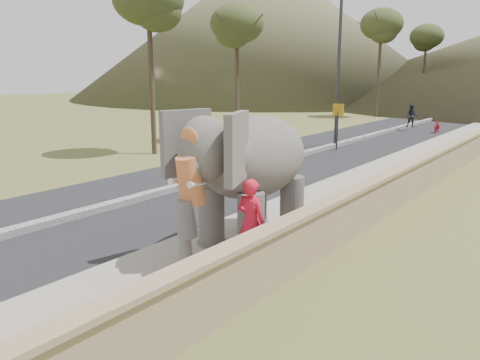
{
  "coord_description": "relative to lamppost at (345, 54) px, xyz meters",
  "views": [
    {
      "loc": [
        6.12,
        -8.96,
        3.94
      ],
      "look_at": [
        0.2,
        -1.2,
        1.7
      ],
      "focal_mm": 35.0,
      "sensor_mm": 36.0,
      "label": 1
    }
  ],
  "objects": [
    {
      "name": "motorcyclist",
      "position": [
        1.61,
        9.85,
        -4.16
      ],
      "size": [
        2.59,
        1.81,
        1.83
      ],
      "color": "maroon",
      "rests_on": "ground"
    },
    {
      "name": "walkway",
      "position": [
        4.69,
        -4.11,
        -4.8
      ],
      "size": [
        3.0,
        120.0,
        0.15
      ],
      "primitive_type": "cube",
      "color": "#9E9687",
      "rests_on": "ground"
    },
    {
      "name": "parapet",
      "position": [
        6.34,
        -4.11,
        -4.32
      ],
      "size": [
        0.3,
        120.0,
        1.1
      ],
      "primitive_type": "cube",
      "color": "tan",
      "rests_on": "ground"
    },
    {
      "name": "signboard",
      "position": [
        0.19,
        -0.84,
        -3.23
      ],
      "size": [
        0.6,
        0.08,
        2.4
      ],
      "color": "#2D2D33",
      "rests_on": "ground"
    },
    {
      "name": "median",
      "position": [
        -0.31,
        -4.11,
        -4.76
      ],
      "size": [
        0.35,
        120.0,
        0.22
      ],
      "primitive_type": "cube",
      "color": "black",
      "rests_on": "ground"
    },
    {
      "name": "road",
      "position": [
        -0.31,
        -4.11,
        -4.86
      ],
      "size": [
        7.0,
        120.0,
        0.03
      ],
      "primitive_type": "cube",
      "color": "black",
      "rests_on": "ground"
    },
    {
      "name": "hill_left",
      "position": [
        -33.31,
        40.89,
        6.13
      ],
      "size": [
        60.0,
        60.0,
        22.0
      ],
      "primitive_type": "cone",
      "color": "brown",
      "rests_on": "ground"
    },
    {
      "name": "ground",
      "position": [
        4.69,
        -14.11,
        -4.87
      ],
      "size": [
        160.0,
        160.0,
        0.0
      ],
      "primitive_type": "plane",
      "color": "olive",
      "rests_on": "ground"
    },
    {
      "name": "lamppost",
      "position": [
        0.0,
        0.0,
        0.0
      ],
      "size": [
        1.76,
        0.36,
        8.0
      ],
      "color": "#2E2D32",
      "rests_on": "ground"
    },
    {
      "name": "elephant_and_man",
      "position": [
        4.71,
        -14.55,
        -3.23
      ],
      "size": [
        2.45,
        4.29,
        3.02
      ],
      "color": "slate",
      "rests_on": "ground"
    }
  ]
}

